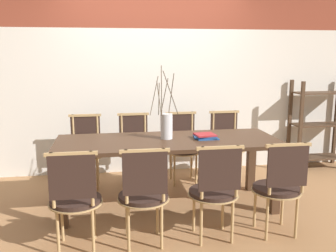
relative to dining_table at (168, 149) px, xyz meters
name	(u,v)px	position (x,y,z in m)	size (l,w,h in m)	color
ground_plane	(168,206)	(0.00, 0.00, -0.65)	(16.00, 16.00, 0.00)	#9E7047
wall_rear	(153,58)	(0.00, 1.35, 0.95)	(12.00, 0.06, 3.20)	silver
dining_table	(168,149)	(0.00, 0.00, 0.00)	(2.37, 0.90, 0.75)	#422B1C
chair_near_leftend	(75,196)	(-0.91, -0.81, -0.17)	(0.46, 0.46, 0.90)	black
chair_near_left	(144,193)	(-0.34, -0.81, -0.17)	(0.46, 0.46, 0.90)	black
chair_near_center	(215,188)	(0.29, -0.81, -0.17)	(0.46, 0.46, 0.90)	black
chair_near_right	(279,185)	(0.89, -0.81, -0.17)	(0.46, 0.46, 0.90)	black
chair_far_leftend	(86,149)	(-0.92, 0.81, -0.17)	(0.46, 0.46, 0.90)	black
chair_far_left	(134,147)	(-0.31, 0.81, -0.17)	(0.46, 0.46, 0.90)	black
chair_far_center	(183,145)	(0.32, 0.81, -0.17)	(0.46, 0.46, 0.90)	black
chair_far_right	(227,143)	(0.92, 0.81, -0.17)	(0.46, 0.46, 0.90)	black
vase_centerpiece	(166,125)	(-0.01, 0.06, 0.25)	(0.31, 0.31, 0.78)	silver
book_stack	(205,136)	(0.41, 0.00, 0.13)	(0.27, 0.22, 0.05)	#234C8C
shelving_rack	(319,125)	(2.40, 1.10, -0.02)	(0.79, 0.37, 1.28)	#422D1E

